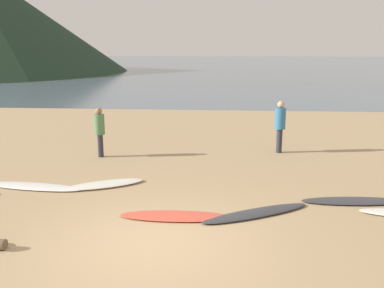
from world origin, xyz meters
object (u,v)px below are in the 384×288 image
person_1 (280,122)px  surfboard_3 (175,216)px  surfboard_4 (256,213)px  surfboard_5 (354,201)px  person_0 (100,128)px  surfboard_1 (33,186)px  surfboard_2 (105,184)px

person_1 → surfboard_3: bearing=111.3°
surfboard_3 → person_1: person_1 is taller
surfboard_4 → surfboard_5: bearing=-7.2°
person_1 → person_0: bearing=57.5°
surfboard_5 → surfboard_3: bearing=-167.3°
surfboard_1 → surfboard_5: size_ratio=1.10×
surfboard_4 → person_1: bearing=49.7°
person_1 → surfboard_1: bearing=79.4°
surfboard_1 → surfboard_2: 1.76m
surfboard_5 → person_1: 4.69m
surfboard_2 → person_1: person_1 is taller
person_1 → surfboard_2: bearing=85.8°
surfboard_2 → person_0: person_0 is taller
surfboard_4 → person_1: 5.53m
surfboard_5 → person_0: bearing=149.4°
surfboard_5 → person_1: person_1 is taller
surfboard_1 → surfboard_3: bearing=-15.9°
surfboard_4 → surfboard_2: bearing=128.1°
person_0 → person_1: 5.76m
surfboard_1 → surfboard_4: (5.39, -1.32, 0.00)m
surfboard_1 → surfboard_2: surfboard_2 is taller
person_1 → surfboard_5: bearing=152.1°
surfboard_2 → surfboard_5: 5.96m
surfboard_1 → surfboard_3: 4.05m
surfboard_3 → person_1: size_ratio=1.36×
surfboard_4 → person_0: person_0 is taller
surfboard_3 → surfboard_4: size_ratio=0.91×
surfboard_1 → surfboard_3: (3.73, -1.59, -0.00)m
surfboard_1 → surfboard_5: 7.67m
surfboard_2 → person_1: (4.78, 3.73, 0.96)m
surfboard_1 → person_0: (0.84, 3.04, 0.89)m
surfboard_5 → person_1: (-1.13, 4.45, 0.97)m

